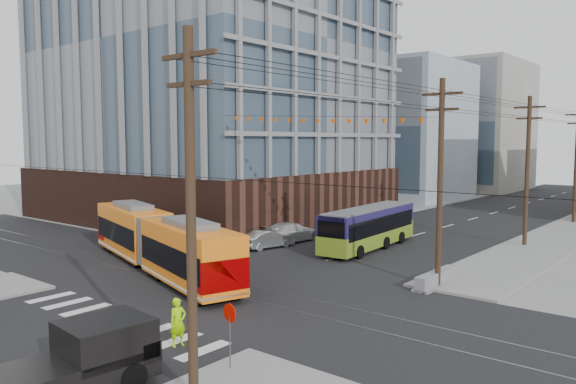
% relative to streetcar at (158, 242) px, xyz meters
% --- Properties ---
extents(ground, '(160.00, 160.00, 0.00)m').
position_rel_streetcar_xyz_m(ground, '(6.25, -4.14, -1.75)').
color(ground, slate).
extents(office_building, '(30.00, 25.00, 28.60)m').
position_rel_streetcar_xyz_m(office_building, '(-15.75, 18.86, 12.55)').
color(office_building, '#381E16').
rests_on(office_building, ground).
extents(bg_bldg_nw_near, '(18.00, 16.00, 18.00)m').
position_rel_streetcar_xyz_m(bg_bldg_nw_near, '(-10.75, 47.86, 7.25)').
color(bg_bldg_nw_near, '#8C99A5').
rests_on(bg_bldg_nw_near, ground).
extents(bg_bldg_nw_far, '(16.00, 18.00, 20.00)m').
position_rel_streetcar_xyz_m(bg_bldg_nw_far, '(-7.75, 67.86, 8.25)').
color(bg_bldg_nw_far, gray).
rests_on(bg_bldg_nw_far, ground).
extents(utility_pole_near, '(0.30, 0.30, 11.00)m').
position_rel_streetcar_xyz_m(utility_pole_near, '(14.75, -10.14, 3.75)').
color(utility_pole_near, black).
rests_on(utility_pole_near, ground).
extents(streetcar, '(18.06, 7.98, 3.50)m').
position_rel_streetcar_xyz_m(streetcar, '(0.00, 0.00, 0.00)').
color(streetcar, orange).
rests_on(streetcar, ground).
extents(city_bus, '(3.19, 10.97, 3.07)m').
position_rel_streetcar_xyz_m(city_bus, '(6.20, 13.98, -0.22)').
color(city_bus, '#1D1747').
rests_on(city_bus, ground).
extents(pickup_truck, '(2.83, 6.45, 2.13)m').
position_rel_streetcar_xyz_m(pickup_truck, '(11.45, -12.83, -0.69)').
color(pickup_truck, black).
rests_on(pickup_truck, ground).
extents(parked_car_silver, '(2.15, 4.21, 1.32)m').
position_rel_streetcar_xyz_m(parked_car_silver, '(0.50, 9.41, -1.09)').
color(parked_car_silver, '#ABADB3').
rests_on(parked_car_silver, ground).
extents(parked_car_white, '(2.46, 5.37, 1.52)m').
position_rel_streetcar_xyz_m(parked_car_white, '(0.16, 12.44, -0.99)').
color(parked_car_white, '#B9B9B9').
rests_on(parked_car_white, ground).
extents(parked_car_grey, '(3.12, 4.66, 1.19)m').
position_rel_streetcar_xyz_m(parked_car_grey, '(0.64, 19.03, -1.16)').
color(parked_car_grey, '#525253').
rests_on(parked_car_grey, ground).
extents(pedestrian, '(0.56, 0.75, 1.86)m').
position_rel_streetcar_xyz_m(pedestrian, '(10.74, -7.40, -0.82)').
color(pedestrian, '#A5F701').
rests_on(pedestrian, ground).
extents(stop_sign, '(0.77, 0.77, 2.23)m').
position_rel_streetcar_xyz_m(stop_sign, '(14.01, -7.88, -0.63)').
color(stop_sign, '#B90B00').
rests_on(stop_sign, ground).
extents(jersey_barrier, '(0.94, 4.00, 0.80)m').
position_rel_streetcar_xyz_m(jersey_barrier, '(14.55, 7.16, -1.35)').
color(jersey_barrier, slate).
rests_on(jersey_barrier, ground).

